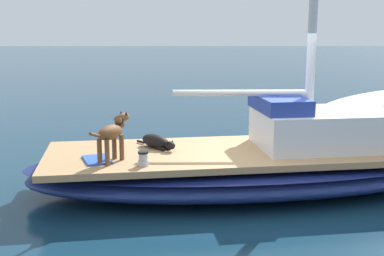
% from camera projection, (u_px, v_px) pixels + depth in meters
% --- Properties ---
extents(ground_plane, '(120.00, 120.00, 0.00)m').
position_uv_depth(ground_plane, '(253.00, 188.00, 8.25)').
color(ground_plane, '#143347').
extents(sailboat_main, '(3.50, 7.52, 0.66)m').
position_uv_depth(sailboat_main, '(253.00, 168.00, 8.18)').
color(sailboat_main, navy).
rests_on(sailboat_main, ground).
extents(cabin_house, '(1.69, 2.40, 0.84)m').
position_uv_depth(cabin_house, '(320.00, 126.00, 8.22)').
color(cabin_house, silver).
rests_on(cabin_house, sailboat_main).
extents(dog_brown, '(0.87, 0.50, 0.70)m').
position_uv_depth(dog_brown, '(112.00, 133.00, 7.29)').
color(dog_brown, brown).
rests_on(dog_brown, sailboat_main).
extents(dog_black, '(0.76, 0.71, 0.22)m').
position_uv_depth(dog_black, '(157.00, 142.00, 8.17)').
color(dog_black, black).
rests_on(dog_black, sailboat_main).
extents(deck_winch, '(0.16, 0.16, 0.21)m').
position_uv_depth(deck_winch, '(143.00, 159.00, 7.13)').
color(deck_winch, '#B7B7BC').
rests_on(deck_winch, sailboat_main).
extents(deck_towel, '(0.65, 0.53, 0.03)m').
position_uv_depth(deck_towel, '(97.00, 160.00, 7.42)').
color(deck_towel, blue).
rests_on(deck_towel, sailboat_main).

